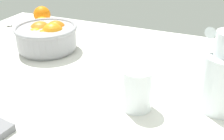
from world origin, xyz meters
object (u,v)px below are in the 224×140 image
object	(u,v)px
fruit_bowl	(47,37)
spoon	(16,26)
loose_orange_0	(42,15)
loose_orange_2	(43,25)
juice_glass	(137,91)

from	to	relation	value
fruit_bowl	spoon	world-z (taller)	fruit_bowl
loose_orange_0	loose_orange_2	distance (cm)	13.93
fruit_bowl	loose_orange_2	xyz separation A→B (cm)	(-12.51, 14.90, -1.79)
loose_orange_0	spoon	xyz separation A→B (cm)	(-7.98, -9.37, -3.44)
loose_orange_2	spoon	size ratio (longest dim) A/B	0.47
loose_orange_2	loose_orange_0	bearing A→B (deg)	126.31
loose_orange_0	spoon	size ratio (longest dim) A/B	0.53
juice_glass	spoon	xyz separation A→B (cm)	(-70.42, 38.90, -4.19)
juice_glass	loose_orange_0	distance (cm)	78.92
fruit_bowl	loose_orange_2	size ratio (longest dim) A/B	3.27
loose_orange_2	juice_glass	bearing A→B (deg)	-34.36
juice_glass	loose_orange_0	xyz separation A→B (cm)	(-62.43, 48.27, -0.75)
fruit_bowl	spoon	size ratio (longest dim) A/B	1.53
loose_orange_0	loose_orange_2	xyz separation A→B (cm)	(8.25, -11.22, -0.48)
juice_glass	loose_orange_2	xyz separation A→B (cm)	(-54.19, 37.05, -1.23)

